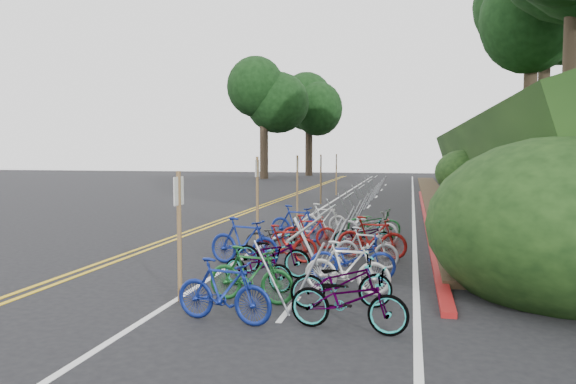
% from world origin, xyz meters
% --- Properties ---
extents(ground, '(120.00, 120.00, 0.00)m').
position_xyz_m(ground, '(0.00, 0.00, 0.00)').
color(ground, black).
rests_on(ground, ground).
extents(road_markings, '(7.47, 80.00, 0.01)m').
position_xyz_m(road_markings, '(0.63, 10.10, 0.00)').
color(road_markings, gold).
rests_on(road_markings, ground).
extents(red_curb, '(0.25, 28.00, 0.10)m').
position_xyz_m(red_curb, '(5.70, 12.00, 0.05)').
color(red_curb, maroon).
rests_on(red_curb, ground).
extents(embankment, '(14.30, 48.14, 9.11)m').
position_xyz_m(embankment, '(12.96, 19.04, 2.57)').
color(embankment, black).
rests_on(embankment, ground).
extents(bike_rack_front, '(1.18, 3.35, 1.25)m').
position_xyz_m(bike_rack_front, '(3.18, -0.86, 0.92)').
color(bike_rack_front, gray).
rests_on(bike_rack_front, ground).
extents(bike_racks_rest, '(1.14, 23.00, 1.17)m').
position_xyz_m(bike_racks_rest, '(3.00, 13.00, 0.85)').
color(bike_racks_rest, gray).
rests_on(bike_racks_rest, ground).
extents(signpost_near, '(0.08, 0.40, 2.31)m').
position_xyz_m(signpost_near, '(1.10, -1.92, 1.33)').
color(signpost_near, brown).
rests_on(signpost_near, ground).
extents(signposts_rest, '(0.08, 18.40, 2.50)m').
position_xyz_m(signposts_rest, '(0.60, 14.00, 1.43)').
color(signposts_rest, brown).
rests_on(signposts_rest, ground).
extents(bike_front, '(1.01, 1.94, 1.12)m').
position_xyz_m(bike_front, '(1.30, 1.31, 0.56)').
color(bike_front, navy).
rests_on(bike_front, ground).
extents(bike_valet, '(3.35, 11.38, 1.06)m').
position_xyz_m(bike_valet, '(3.12, 1.62, 0.47)').
color(bike_valet, navy).
rests_on(bike_valet, ground).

